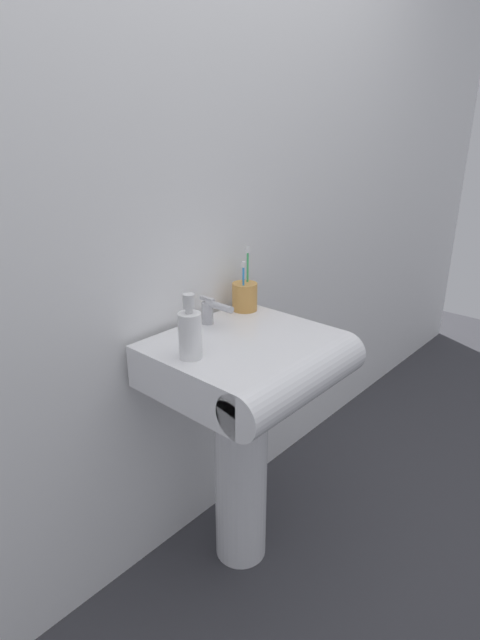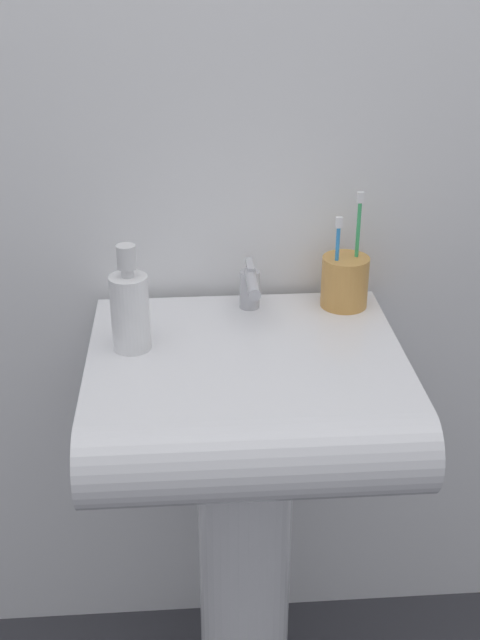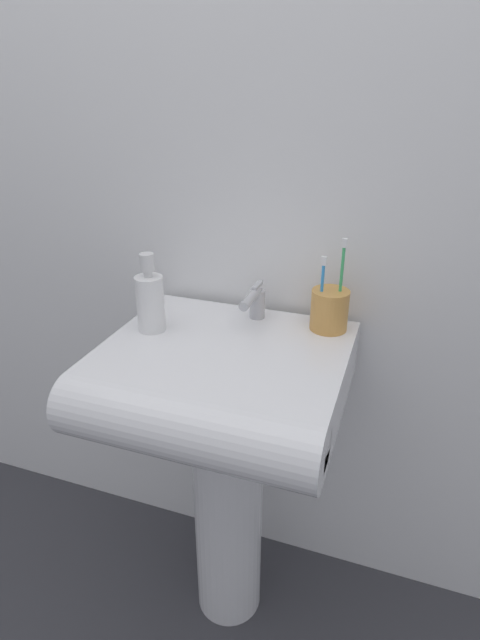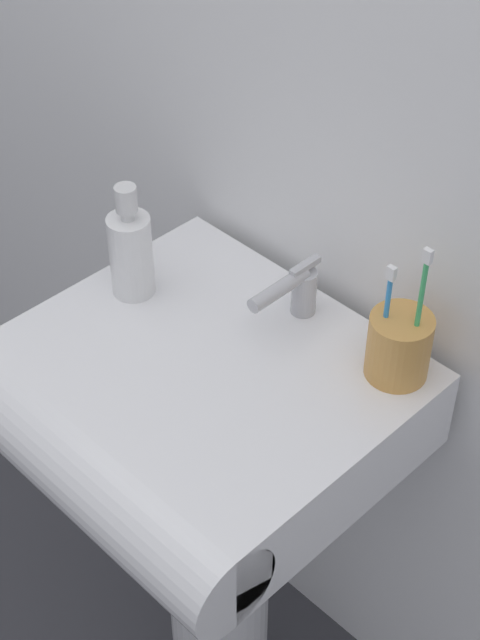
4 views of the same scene
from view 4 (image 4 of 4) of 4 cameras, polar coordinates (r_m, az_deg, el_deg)
wall_back at (r=1.33m, az=6.63°, el=14.80°), size 5.00×0.05×2.40m
sink_pedestal at (r=1.75m, az=-1.28°, el=-13.87°), size 0.18×0.18×0.71m
sink_basin at (r=1.40m, az=-3.05°, el=-5.18°), size 0.53×0.50×0.13m
faucet at (r=1.41m, az=3.28°, el=1.75°), size 0.04×0.13×0.09m
toothbrush_cup at (r=1.34m, az=9.23°, el=-1.47°), size 0.09×0.09×0.22m
soap_bottle at (r=1.45m, az=-6.37°, el=3.98°), size 0.06×0.06×0.19m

